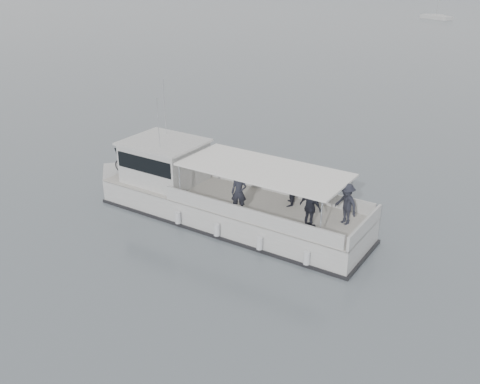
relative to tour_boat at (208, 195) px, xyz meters
The scene contains 2 objects.
ground 3.64m from the tour_boat, 101.46° to the left, with size 1400.00×1400.00×0.00m, color slate.
tour_boat is the anchor object (origin of this frame).
Camera 1 is at (14.45, -21.71, 11.28)m, focal length 40.00 mm.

